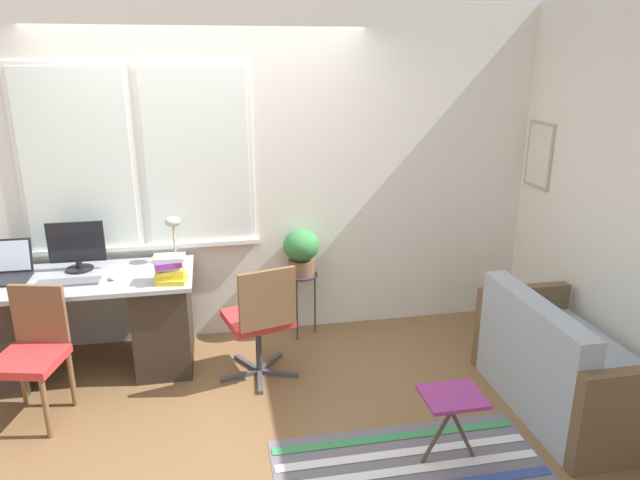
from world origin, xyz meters
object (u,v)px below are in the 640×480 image
Objects in this scene: desk_chair_wooden at (32,351)px; mouse at (113,277)px; keyboard at (68,282)px; folding_stool at (452,403)px; monitor at (77,247)px; couch_loveseat at (562,369)px; potted_plant at (301,250)px; plant_stand at (302,281)px; book_stack at (169,269)px; laptop at (5,271)px; office_chair_swivel at (261,318)px; desk_lamp at (174,230)px.

mouse is at bearing 59.30° from desk_chair_wooden.
folding_stool is (2.33, -1.39, -0.37)m from keyboard.
folding_stool is at bearing -35.82° from monitor.
couch_loveseat is 2.13m from potted_plant.
potted_plant is at bearing 47.98° from couch_loveseat.
plant_stand is at bearing 3.37° from monitor.
plant_stand is at bearing 45.00° from potted_plant.
book_stack is (0.69, -0.38, -0.09)m from monitor.
laptop is 1.43× the size of book_stack.
plant_stand is (1.02, 0.48, -0.35)m from book_stack.
monitor reaches higher than keyboard.
monitor is 0.46× the size of desk_chair_wooden.
laptop reaches higher than plant_stand.
potted_plant is at bearing 108.62° from folding_stool.
monitor is 0.91× the size of folding_stool.
keyboard is 0.33× the size of couch_loveseat.
monitor reaches higher than office_chair_swivel.
mouse is 0.31× the size of book_stack.
desk_chair_wooden is at bearing -7.69° from office_chair_swivel.
desk_lamp is 1.29m from desk_chair_wooden.
monitor is 1.05× the size of potted_plant.
book_stack is at bearing -16.26° from mouse.
office_chair_swivel is 0.69× the size of couch_loveseat.
office_chair_swivel is (0.60, -0.58, -0.52)m from desk_lamp.
desk_chair_wooden is (-0.87, -0.35, -0.37)m from book_stack.
book_stack reaches higher than potted_plant.
keyboard is at bearing -167.78° from potted_plant.
keyboard is at bearing -95.19° from monitor.
keyboard is at bearing 149.22° from folding_stool.
desk_lamp reaches higher than mouse.
monitor reaches higher than book_stack.
office_chair_swivel is at bearing -15.51° from mouse.
monitor is at bearing -37.31° from office_chair_swivel.
laptop is at bearing -169.36° from monitor.
laptop is 3.23m from folding_stool.
keyboard is 0.96× the size of folding_stool.
folding_stool is at bearing -29.38° from laptop.
office_chair_swivel is (1.49, 0.18, 0.01)m from desk_chair_wooden.
book_stack is 2.11m from folding_stool.
couch_loveseat is at bearing -17.22° from keyboard.
couch_loveseat is 2.38× the size of plant_stand.
keyboard is at bearing -176.96° from mouse.
desk_lamp is 1.56× the size of book_stack.
mouse is at bearing 163.74° from book_stack.
laptop is 3.96m from couch_loveseat.
couch_loveseat is (2.98, -1.03, -0.48)m from mouse.
office_chair_swivel is 1.50m from folding_stool.
laptop is 0.79× the size of keyboard.
keyboard is 0.30m from mouse.
potted_plant reaches higher than mouse.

